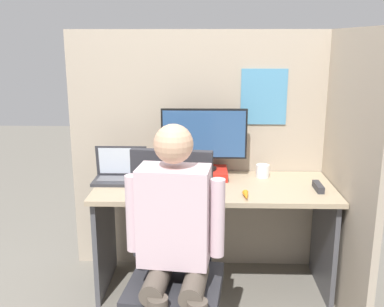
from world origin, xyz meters
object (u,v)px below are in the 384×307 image
at_px(carrot_toy, 246,196).
at_px(office_chair, 174,257).
at_px(stapler, 318,187).
at_px(coffee_mug, 263,171).
at_px(monitor, 204,136).
at_px(person, 175,235).
at_px(laptop, 120,174).
at_px(paper_box, 204,173).

bearing_deg(carrot_toy, office_chair, -137.63).
xyz_separation_m(stapler, coffee_mug, (-0.31, 0.26, 0.02)).
bearing_deg(monitor, office_chair, -101.05).
relative_size(person, coffee_mug, 14.06).
xyz_separation_m(carrot_toy, person, (-0.38, -0.53, -0.01)).
bearing_deg(person, office_chair, 96.58).
distance_m(carrot_toy, office_chair, 0.58).
bearing_deg(monitor, laptop, -169.16).
xyz_separation_m(laptop, coffee_mug, (0.95, 0.12, -0.00)).
xyz_separation_m(stapler, office_chair, (-0.86, -0.53, -0.21)).
distance_m(laptop, coffee_mug, 0.95).
bearing_deg(coffee_mug, monitor, -178.15).
relative_size(laptop, carrot_toy, 2.47).
bearing_deg(person, carrot_toy, 53.96).
xyz_separation_m(laptop, person, (0.41, -0.84, -0.04)).
height_order(carrot_toy, coffee_mug, coffee_mug).
height_order(paper_box, coffee_mug, coffee_mug).
distance_m(paper_box, stapler, 0.75).
height_order(paper_box, monitor, monitor).
bearing_deg(coffee_mug, carrot_toy, -109.12).
bearing_deg(office_chair, stapler, 31.69).
height_order(laptop, coffee_mug, laptop).
height_order(carrot_toy, office_chair, office_chair).
relative_size(carrot_toy, office_chair, 0.13).
xyz_separation_m(laptop, carrot_toy, (0.80, -0.31, -0.03)).
distance_m(carrot_toy, coffee_mug, 0.45).
height_order(paper_box, person, person).
distance_m(stapler, person, 1.09).
bearing_deg(stapler, carrot_toy, -160.20).
xyz_separation_m(paper_box, stapler, (0.71, -0.25, -0.01)).
distance_m(monitor, office_chair, 0.93).
height_order(carrot_toy, person, person).
bearing_deg(office_chair, person, -83.42).
height_order(monitor, laptop, monitor).
relative_size(office_chair, person, 0.85).
distance_m(laptop, stapler, 1.27).
distance_m(paper_box, carrot_toy, 0.48).
distance_m(monitor, carrot_toy, 0.55).
bearing_deg(laptop, monitor, 10.84).
bearing_deg(office_chair, paper_box, 78.91).
bearing_deg(carrot_toy, laptop, 158.78).
relative_size(monitor, carrot_toy, 4.11).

